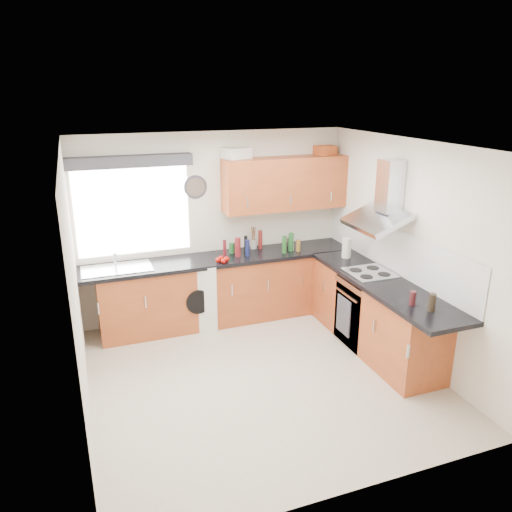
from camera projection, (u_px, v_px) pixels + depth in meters
name	position (u px, v px, depth m)	size (l,w,h in m)	color
ground_plane	(261.00, 376.00, 5.50)	(3.60, 3.60, 0.00)	beige
ceiling	(262.00, 145.00, 4.70)	(3.60, 3.60, 0.02)	white
wall_back	(214.00, 226.00, 6.70)	(3.60, 0.02, 2.50)	silver
wall_front	(352.00, 353.00, 3.50)	(3.60, 0.02, 2.50)	silver
wall_left	(76.00, 293.00, 4.51)	(0.02, 3.60, 2.50)	silver
wall_right	(409.00, 251.00, 5.69)	(0.02, 3.60, 2.50)	silver
window	(133.00, 211.00, 6.25)	(1.40, 0.02, 1.10)	silver
window_blind	(130.00, 161.00, 5.97)	(1.50, 0.18, 0.14)	#302F35
splashback	(392.00, 249.00, 5.97)	(0.01, 3.00, 0.54)	white
base_cab_back	(215.00, 291.00, 6.67)	(3.00, 0.58, 0.86)	brown
base_cab_corner	(322.00, 277.00, 7.19)	(0.60, 0.60, 0.86)	brown
base_cab_right	(374.00, 315.00, 5.99)	(0.58, 2.10, 0.86)	brown
worktop_back	(221.00, 259.00, 6.55)	(3.60, 0.62, 0.05)	black
worktop_right	(384.00, 284.00, 5.71)	(0.62, 2.42, 0.05)	black
sink	(117.00, 266.00, 6.10)	(0.84, 0.46, 0.10)	silver
oven	(367.00, 310.00, 6.12)	(0.56, 0.58, 0.85)	black
hob_plate	(370.00, 273.00, 5.96)	(0.52, 0.52, 0.01)	silver
extractor_hood	(383.00, 202.00, 5.72)	(0.52, 0.78, 0.66)	silver
upper_cabinets	(285.00, 183.00, 6.68)	(1.70, 0.35, 0.70)	brown
washing_machine	(193.00, 293.00, 6.58)	(0.61, 0.59, 0.89)	silver
wall_clock	(196.00, 187.00, 6.43)	(0.31, 0.31, 0.04)	#302F35
casserole	(236.00, 153.00, 6.42)	(0.34, 0.24, 0.14)	silver
storage_box	(325.00, 150.00, 6.84)	(0.26, 0.22, 0.12)	#CA5723
utensil_pot	(253.00, 244.00, 6.87)	(0.09, 0.09, 0.13)	gray
kitchen_roll	(347.00, 248.00, 6.49)	(0.12, 0.12, 0.26)	silver
tomato_cluster	(222.00, 259.00, 6.34)	(0.15, 0.15, 0.07)	#A10A04
jar_0	(293.00, 247.00, 6.78)	(0.04, 0.04, 0.10)	#A89D90
jar_1	(284.00, 245.00, 6.66)	(0.06, 0.06, 0.23)	#1D4F1C
jar_2	(247.00, 248.00, 6.55)	(0.06, 0.06, 0.22)	#131842
jar_3	(238.00, 247.00, 6.53)	(0.07, 0.07, 0.25)	maroon
jar_4	(260.00, 240.00, 6.85)	(0.05, 0.05, 0.26)	maroon
jar_5	(289.00, 242.00, 6.98)	(0.06, 0.06, 0.11)	#362D1E
jar_6	(246.00, 244.00, 6.69)	(0.04, 0.04, 0.23)	black
jar_7	(291.00, 242.00, 6.75)	(0.07, 0.07, 0.25)	#1C5022
jar_8	(298.00, 246.00, 6.75)	(0.06, 0.06, 0.16)	brown
jar_9	(225.00, 248.00, 6.55)	(0.04, 0.04, 0.22)	#541117
jar_10	(232.00, 248.00, 6.68)	(0.08, 0.08, 0.13)	#1F5726
jar_11	(235.00, 248.00, 6.70)	(0.05, 0.05, 0.13)	#4D1011
bottle_0	(413.00, 298.00, 5.07)	(0.07, 0.07, 0.15)	#3F161A
bottle_1	(432.00, 303.00, 4.93)	(0.07, 0.07, 0.19)	black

